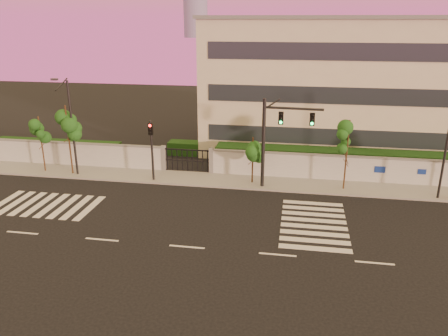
{
  "coord_description": "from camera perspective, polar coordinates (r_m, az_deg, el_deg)",
  "views": [
    {
      "loc": [
        5.63,
        -20.78,
        11.97
      ],
      "look_at": [
        1.06,
        6.0,
        2.66
      ],
      "focal_mm": 35.0,
      "sensor_mm": 36.0,
      "label": 1
    }
  ],
  "objects": [
    {
      "name": "streetlight_west",
      "position": [
        35.78,
        -19.37,
        5.47
      ],
      "size": [
        0.48,
        1.92,
        7.96
      ],
      "color": "black",
      "rests_on": "ground"
    },
    {
      "name": "sidewalk",
      "position": [
        33.93,
        -0.48,
        -1.61
      ],
      "size": [
        60.0,
        3.0,
        0.15
      ],
      "primitive_type": "cube",
      "color": "gray",
      "rests_on": "ground"
    },
    {
      "name": "ground",
      "position": [
        24.63,
        -4.86,
        -10.24
      ],
      "size": [
        120.0,
        120.0,
        0.0
      ],
      "primitive_type": "plane",
      "color": "black",
      "rests_on": "ground"
    },
    {
      "name": "perimeter_wall",
      "position": [
        34.98,
        0.11,
        0.76
      ],
      "size": [
        60.0,
        0.36,
        2.2
      ],
      "color": "#ABADB2",
      "rests_on": "ground"
    },
    {
      "name": "traffic_signal_secondary",
      "position": [
        33.43,
        -9.44,
        3.2
      ],
      "size": [
        0.38,
        0.35,
        4.82
      ],
      "rotation": [
        0.0,
        0.0,
        0.02
      ],
      "color": "black",
      "rests_on": "ground"
    },
    {
      "name": "traffic_signal_main",
      "position": [
        31.44,
        6.74,
        4.54
      ],
      "size": [
        4.24,
        0.49,
        6.7
      ],
      "rotation": [
        0.0,
        0.0,
        -0.07
      ],
      "color": "black",
      "rests_on": "ground"
    },
    {
      "name": "hedge_row",
      "position": [
        37.49,
        2.41,
        1.59
      ],
      "size": [
        41.0,
        4.25,
        1.8
      ],
      "color": "black",
      "rests_on": "ground"
    },
    {
      "name": "road_markings",
      "position": [
        28.23,
        -6.09,
        -6.27
      ],
      "size": [
        57.0,
        7.62,
        0.02
      ],
      "color": "silver",
      "rests_on": "ground"
    },
    {
      "name": "streetlight_east",
      "position": [
        32.62,
        27.19,
        2.94
      ],
      "size": [
        0.46,
        1.85,
        7.7
      ],
      "color": "black",
      "rests_on": "ground"
    },
    {
      "name": "street_tree_c",
      "position": [
        36.27,
        -19.75,
        5.37
      ],
      "size": [
        1.56,
        1.24,
        5.66
      ],
      "color": "#382314",
      "rests_on": "ground"
    },
    {
      "name": "institutional_building",
      "position": [
        43.29,
        14.31,
        10.62
      ],
      "size": [
        24.4,
        12.4,
        12.25
      ],
      "color": "beige",
      "rests_on": "ground"
    },
    {
      "name": "street_tree_b",
      "position": [
        37.91,
        -22.85,
        4.4
      ],
      "size": [
        1.44,
        1.14,
        4.66
      ],
      "color": "#382314",
      "rests_on": "ground"
    },
    {
      "name": "street_tree_d",
      "position": [
        32.6,
        3.82,
        2.39
      ],
      "size": [
        1.44,
        1.15,
        3.69
      ],
      "color": "#382314",
      "rests_on": "ground"
    },
    {
      "name": "street_tree_e",
      "position": [
        32.18,
        15.92,
        3.61
      ],
      "size": [
        1.41,
        1.13,
        5.28
      ],
      "color": "#382314",
      "rests_on": "ground"
    }
  ]
}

